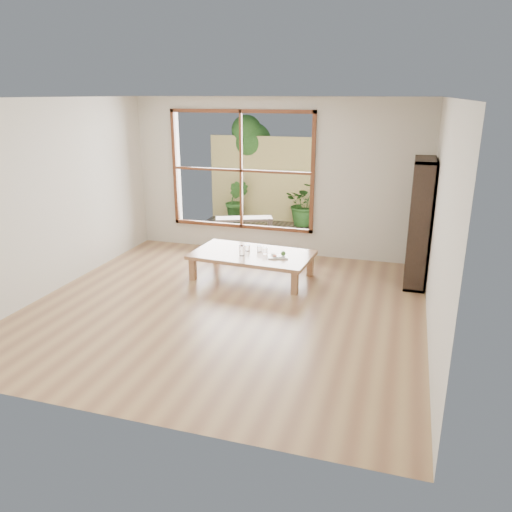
{
  "coord_description": "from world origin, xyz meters",
  "views": [
    {
      "loc": [
        2.13,
        -5.62,
        2.65
      ],
      "look_at": [
        0.25,
        0.51,
        0.55
      ],
      "focal_mm": 35.0,
      "sensor_mm": 36.0,
      "label": 1
    }
  ],
  "objects_px": {
    "food_tray": "(279,256)",
    "bookshelf": "(420,223)",
    "low_table": "(252,256)",
    "garden_bench": "(244,221)"
  },
  "relations": [
    {
      "from": "bookshelf",
      "to": "garden_bench",
      "type": "height_order",
      "value": "bookshelf"
    },
    {
      "from": "bookshelf",
      "to": "food_tray",
      "type": "relative_size",
      "value": 5.45
    },
    {
      "from": "low_table",
      "to": "food_tray",
      "type": "xyz_separation_m",
      "value": [
        0.43,
        -0.07,
        0.07
      ]
    },
    {
      "from": "food_tray",
      "to": "garden_bench",
      "type": "distance_m",
      "value": 2.55
    },
    {
      "from": "bookshelf",
      "to": "garden_bench",
      "type": "distance_m",
      "value": 3.63
    },
    {
      "from": "garden_bench",
      "to": "bookshelf",
      "type": "bearing_deg",
      "value": -49.98
    },
    {
      "from": "low_table",
      "to": "garden_bench",
      "type": "bearing_deg",
      "value": 115.54
    },
    {
      "from": "low_table",
      "to": "food_tray",
      "type": "height_order",
      "value": "food_tray"
    },
    {
      "from": "food_tray",
      "to": "bookshelf",
      "type": "bearing_deg",
      "value": -0.47
    },
    {
      "from": "garden_bench",
      "to": "low_table",
      "type": "bearing_deg",
      "value": -90.99
    }
  ]
}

